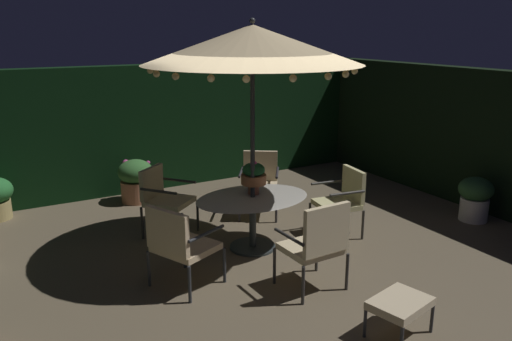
% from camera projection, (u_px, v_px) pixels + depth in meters
% --- Properties ---
extents(ground_plane, '(8.09, 7.32, 0.02)m').
position_uv_depth(ground_plane, '(266.00, 257.00, 6.50)').
color(ground_plane, brown).
extents(hedge_backdrop_rear, '(8.09, 0.30, 2.19)m').
position_uv_depth(hedge_backdrop_rear, '(167.00, 126.00, 9.15)').
color(hedge_backdrop_rear, black).
rests_on(hedge_backdrop_rear, ground_plane).
extents(hedge_backdrop_right, '(0.30, 7.32, 2.19)m').
position_uv_depth(hedge_backdrop_right, '(480.00, 140.00, 8.04)').
color(hedge_backdrop_right, black).
rests_on(hedge_backdrop_right, ground_plane).
extents(patio_dining_table, '(1.51, 1.09, 0.71)m').
position_uv_depth(patio_dining_table, '(253.00, 208.00, 6.59)').
color(patio_dining_table, '#2B3233').
rests_on(patio_dining_table, ground_plane).
extents(patio_umbrella, '(2.65, 2.65, 2.90)m').
position_uv_depth(patio_umbrella, '(252.00, 45.00, 6.04)').
color(patio_umbrella, '#2C2F31').
rests_on(patio_umbrella, ground_plane).
extents(centerpiece_planter, '(0.33, 0.33, 0.44)m').
position_uv_depth(centerpiece_planter, '(254.00, 175.00, 6.60)').
color(centerpiece_planter, '#A25F44').
rests_on(centerpiece_planter, patio_dining_table).
extents(patio_chair_north, '(0.65, 0.59, 1.03)m').
position_uv_depth(patio_chair_north, '(317.00, 241.00, 5.48)').
color(patio_chair_north, '#312F2E').
rests_on(patio_chair_north, ground_plane).
extents(patio_chair_northeast, '(0.64, 0.64, 0.93)m').
position_uv_depth(patio_chair_northeast, '(343.00, 197.00, 7.05)').
color(patio_chair_northeast, '#32312D').
rests_on(patio_chair_northeast, ground_plane).
extents(patio_chair_east, '(0.82, 0.83, 0.95)m').
position_uv_depth(patio_chair_east, '(260.00, 180.00, 7.87)').
color(patio_chair_east, '#2D2B30').
rests_on(patio_chair_east, ground_plane).
extents(patio_chair_southeast, '(0.81, 0.81, 0.94)m').
position_uv_depth(patio_chair_southeast, '(163.00, 195.00, 7.05)').
color(patio_chair_southeast, '#31312C').
rests_on(patio_chair_southeast, ground_plane).
extents(patio_chair_south, '(0.81, 0.83, 0.96)m').
position_uv_depth(patio_chair_south, '(179.00, 242.00, 5.55)').
color(patio_chair_south, '#2B2E32').
rests_on(patio_chair_south, ground_plane).
extents(ottoman_footrest, '(0.64, 0.54, 0.37)m').
position_uv_depth(ottoman_footrest, '(400.00, 305.00, 4.74)').
color(ottoman_footrest, '#2C2E32').
rests_on(ottoman_footrest, ground_plane).
extents(potted_plant_back_center, '(0.57, 0.57, 0.71)m').
position_uv_depth(potted_plant_back_center, '(136.00, 179.00, 8.45)').
color(potted_plant_back_center, '#AA6B4C').
rests_on(potted_plant_back_center, ground_plane).
extents(potted_plant_right_near, '(0.50, 0.50, 0.66)m').
position_uv_depth(potted_plant_right_near, '(475.00, 197.00, 7.61)').
color(potted_plant_right_near, silver).
rests_on(potted_plant_right_near, ground_plane).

